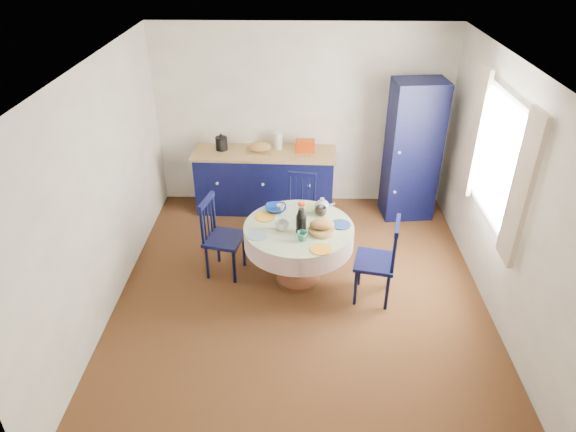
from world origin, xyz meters
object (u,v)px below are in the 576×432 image
pantry_cabinet (412,151)px  dining_table (300,236)px  mug_d (281,208)px  mug_a (282,225)px  chair_right (379,260)px  kitchen_counter (265,179)px  mug_b (302,236)px  mug_c (321,211)px  chair_left (221,237)px  chair_far (300,208)px  cobalt_bowl (276,209)px

pantry_cabinet → dining_table: pantry_cabinet is taller
dining_table → mug_d: bearing=124.3°
pantry_cabinet → mug_a: pantry_cabinet is taller
pantry_cabinet → chair_right: size_ratio=1.93×
pantry_cabinet → dining_table: size_ratio=1.57×
kitchen_counter → mug_b: size_ratio=17.93×
dining_table → mug_c: (0.23, 0.24, 0.17)m
mug_b → pantry_cabinet: bearing=51.8°
kitchen_counter → dining_table: (0.49, -1.68, 0.16)m
chair_left → chair_far: 1.17m
kitchen_counter → mug_d: 1.42m
dining_table → chair_right: (0.84, -0.28, -0.11)m
chair_left → mug_d: bearing=-63.0°
pantry_cabinet → chair_far: bearing=-161.0°
chair_far → mug_d: chair_far is taller
pantry_cabinet → cobalt_bowl: bearing=-150.4°
dining_table → chair_right: bearing=-18.7°
chair_left → cobalt_bowl: (0.62, 0.18, 0.27)m
chair_right → mug_a: 1.09m
mug_c → chair_left: bearing=-175.5°
dining_table → chair_far: size_ratio=1.37×
mug_b → chair_left: bearing=155.4°
chair_left → chair_right: chair_right is taller
kitchen_counter → mug_a: size_ratio=14.56×
chair_left → mug_d: (0.68, 0.17, 0.28)m
kitchen_counter → mug_b: kitchen_counter is taller
kitchen_counter → mug_a: kitchen_counter is taller
chair_far → cobalt_bowl: chair_far is taller
mug_a → cobalt_bowl: size_ratio=0.55×
kitchen_counter → mug_d: (0.27, -1.36, 0.32)m
cobalt_bowl → mug_d: bearing=-8.7°
chair_far → mug_a: (-0.19, -0.96, 0.33)m
mug_a → cobalt_bowl: (-0.09, 0.40, -0.02)m
mug_a → dining_table: bearing=21.0°
dining_table → kitchen_counter: bearing=106.2°
pantry_cabinet → chair_right: pantry_cabinet is taller
chair_right → dining_table: bearing=-96.1°
pantry_cabinet → dining_table: bearing=-139.1°
chair_right → mug_b: (-0.81, 0.01, 0.28)m
mug_d → mug_b: bearing=-67.4°
chair_left → mug_b: chair_left is taller
chair_far → chair_right: size_ratio=0.90×
mug_c → mug_b: bearing=-111.9°
chair_right → cobalt_bowl: bearing=-106.1°
mug_b → cobalt_bowl: mug_b is taller
pantry_cabinet → mug_d: size_ratio=20.56×
dining_table → mug_d: 0.42m
chair_far → mug_d: 0.69m
chair_left → mug_c: size_ratio=7.12×
mug_b → chair_right: bearing=-0.8°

